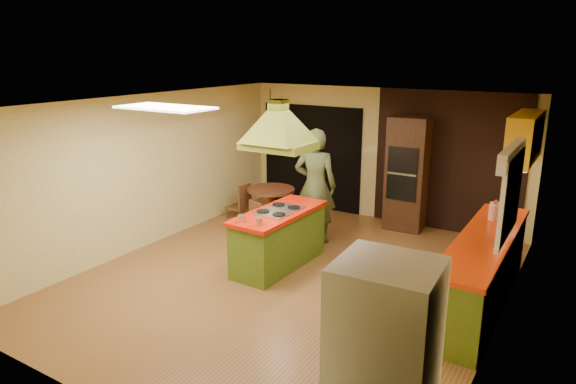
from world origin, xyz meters
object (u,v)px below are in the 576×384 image
Objects in this scene: dining_table at (271,199)px; canister_large at (495,211)px; refrigerator at (383,372)px; wall_oven at (407,174)px; man at (315,186)px; kitchen_island at (279,238)px.

canister_large reaches higher than dining_table.
canister_large is (4.02, -0.49, 0.57)m from dining_table.
refrigerator is 5.84m from wall_oven.
man is 2.19× the size of dining_table.
wall_oven reaches higher than canister_large.
man reaches higher than dining_table.
man is 1.11× the size of refrigerator.
dining_table is at bearing 172.98° from canister_large.
kitchen_island is 0.85× the size of wall_oven.
refrigerator is 0.85× the size of wall_oven.
wall_oven is at bearing 70.18° from kitchen_island.
wall_oven is 2.54m from dining_table.
refrigerator is at bearing 106.79° from man.
kitchen_island is at bearing -53.28° from dining_table.
kitchen_island is 2.91m from wall_oven.
wall_oven is 2.34m from canister_large.
refrigerator is at bearing -48.70° from dining_table.
canister_large is (2.86, -0.09, 0.06)m from man.
kitchen_island is 4.06m from refrigerator.
man is (-0.05, 1.21, 0.53)m from kitchen_island.
refrigerator is 1.97× the size of dining_table.
man reaches higher than kitchen_island.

